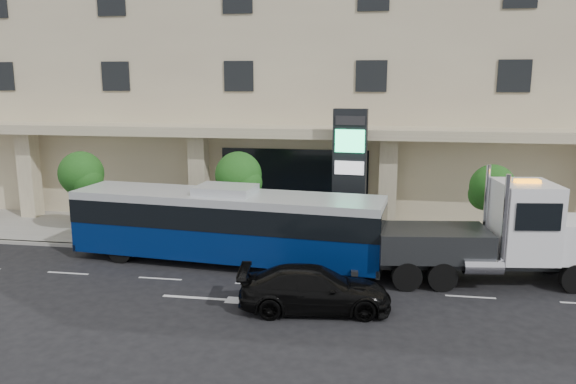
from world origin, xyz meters
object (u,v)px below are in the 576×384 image
signage_pylon (349,175)px  city_bus (226,224)px  tow_truck (500,236)px  black_sedan (315,289)px

signage_pylon → city_bus: bearing=-136.7°
tow_truck → black_sedan: (-6.79, -3.89, -1.09)m
city_bus → tow_truck: (11.15, -0.57, 0.11)m
city_bus → black_sedan: (4.36, -4.46, -0.98)m
city_bus → signage_pylon: 6.57m
tow_truck → signage_pylon: signage_pylon is taller
black_sedan → tow_truck: bearing=-67.3°
city_bus → signage_pylon: signage_pylon is taller
city_bus → tow_truck: 11.16m
city_bus → tow_truck: size_ratio=1.38×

